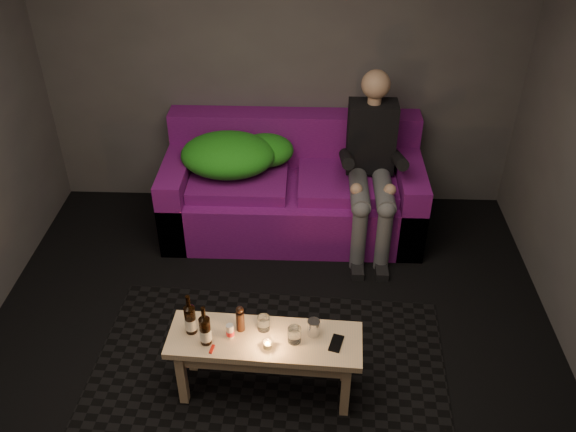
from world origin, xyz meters
name	(u,v)px	position (x,y,z in m)	size (l,w,h in m)	color
floor	(265,389)	(0.00, 0.00, 0.00)	(4.50, 4.50, 0.00)	black
room	(265,122)	(0.00, 0.47, 1.64)	(4.50, 4.50, 4.50)	silver
rug	(267,383)	(0.01, 0.04, 0.01)	(2.30, 1.67, 0.01)	black
sofa	(293,191)	(0.12, 1.82, 0.33)	(2.12, 0.95, 0.91)	#650E6E
green_blanket	(234,154)	(-0.36, 1.81, 0.69)	(0.93, 0.63, 0.32)	#238E19
person	(372,161)	(0.74, 1.65, 0.73)	(0.38, 0.88, 1.41)	black
coffee_table	(265,348)	(0.01, -0.01, 0.39)	(1.17, 0.43, 0.47)	#E9BB88
beer_bottle_a	(190,319)	(-0.43, 0.03, 0.57)	(0.07, 0.07, 0.28)	black
beer_bottle_b	(205,330)	(-0.33, -0.05, 0.57)	(0.07, 0.07, 0.27)	black
salt_shaker	(230,331)	(-0.20, -0.01, 0.52)	(0.04, 0.04, 0.09)	silver
pepper_mill	(240,321)	(-0.14, 0.06, 0.54)	(0.05, 0.05, 0.14)	black
tumbler_back	(264,323)	(0.00, 0.07, 0.52)	(0.08, 0.08, 0.09)	white
tealight	(268,345)	(0.03, -0.08, 0.49)	(0.06, 0.06, 0.04)	white
tumbler_front	(294,335)	(0.18, -0.02, 0.52)	(0.08, 0.08, 0.10)	white
steel_cup	(314,328)	(0.29, 0.04, 0.52)	(0.08, 0.08, 0.10)	silver
smartphone	(336,343)	(0.43, -0.04, 0.47)	(0.07, 0.14, 0.01)	black
red_lighter	(212,349)	(-0.29, -0.11, 0.48)	(0.02, 0.06, 0.01)	#B8150B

